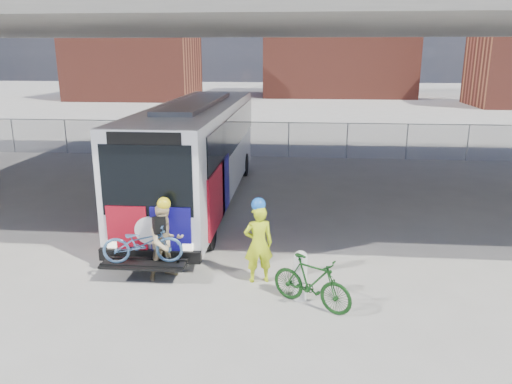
# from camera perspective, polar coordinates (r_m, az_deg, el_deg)

# --- Properties ---
(ground) EXTENTS (160.00, 160.00, 0.00)m
(ground) POSITION_cam_1_polar(r_m,az_deg,el_deg) (14.72, -1.56, -5.38)
(ground) COLOR #9E9991
(ground) RESTS_ON ground
(bus) EXTENTS (2.67, 13.01, 3.69)m
(bus) POSITION_cam_1_polar(r_m,az_deg,el_deg) (17.88, -6.66, 5.31)
(bus) COLOR silver
(bus) RESTS_ON ground
(overpass) EXTENTS (40.00, 16.00, 7.95)m
(overpass) POSITION_cam_1_polar(r_m,az_deg,el_deg) (17.77, -0.12, 19.73)
(overpass) COLOR #605E59
(overpass) RESTS_ON ground
(chainlink_fence) EXTENTS (30.00, 0.06, 30.00)m
(chainlink_fence) POSITION_cam_1_polar(r_m,az_deg,el_deg) (25.99, 1.54, 7.11)
(chainlink_fence) COLOR gray
(chainlink_fence) RESTS_ON ground
(brick_buildings) EXTENTS (54.00, 22.00, 12.00)m
(brick_buildings) POSITION_cam_1_polar(r_m,az_deg,el_deg) (61.87, 5.02, 15.73)
(brick_buildings) COLOR brown
(brick_buildings) RESTS_ON ground
(bollard) EXTENTS (0.30, 0.30, 1.15)m
(bollard) POSITION_cam_1_polar(r_m,az_deg,el_deg) (11.11, 5.08, -9.26)
(bollard) COLOR white
(bollard) RESTS_ON ground
(cyclist_hivis) EXTENTS (0.79, 0.62, 2.08)m
(cyclist_hivis) POSITION_cam_1_polar(r_m,az_deg,el_deg) (11.75, 0.28, -5.71)
(cyclist_hivis) COLOR #D0EB18
(cyclist_hivis) RESTS_ON ground
(cyclist_tan) EXTENTS (1.14, 1.12, 2.03)m
(cyclist_tan) POSITION_cam_1_polar(r_m,az_deg,el_deg) (12.14, -10.29, -5.47)
(cyclist_tan) COLOR #D5B988
(cyclist_tan) RESTS_ON ground
(bike_parked) EXTENTS (1.91, 1.45, 1.14)m
(bike_parked) POSITION_cam_1_polar(r_m,az_deg,el_deg) (10.84, 6.38, -10.20)
(bike_parked) COLOR #133B13
(bike_parked) RESTS_ON ground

